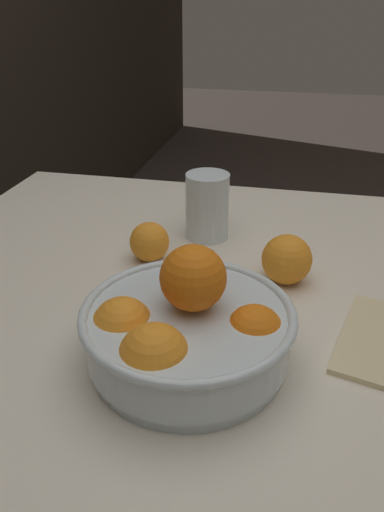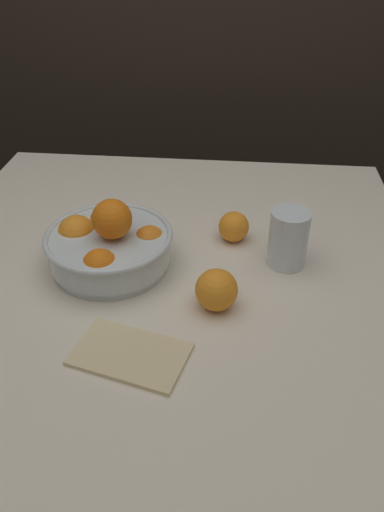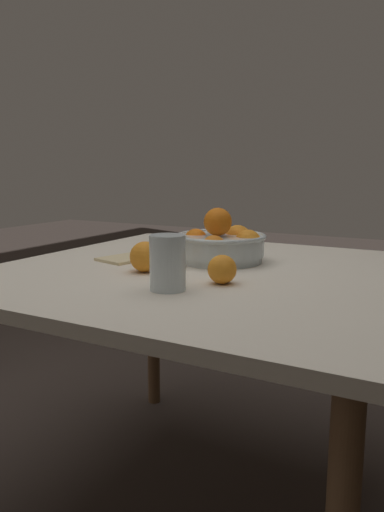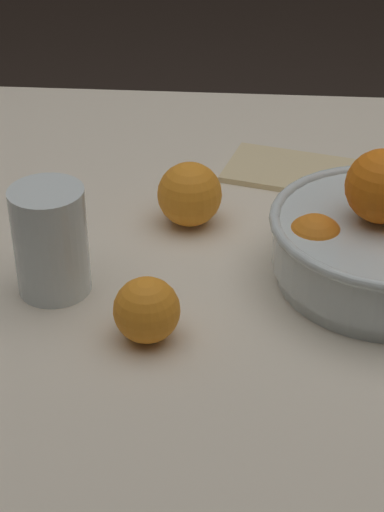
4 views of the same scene
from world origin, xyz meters
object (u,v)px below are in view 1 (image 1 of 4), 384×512
Objects in this scene: fruit_bowl at (185,329)px; orange_loose_near_bowl at (149,242)px; orange_loose_front at (287,259)px; juice_glass at (207,209)px.

fruit_bowl is 0.28m from orange_loose_near_bowl.
orange_loose_front reaches higher than orange_loose_near_bowl.
fruit_bowl is 3.27× the size of orange_loose_front.
orange_loose_near_bowl is 0.86× the size of orange_loose_front.
orange_loose_front is at bearing -96.11° from orange_loose_near_bowl.
juice_glass is (0.37, 0.04, 0.01)m from fruit_bowl.
orange_loose_near_bowl is at bearing 83.89° from orange_loose_front.
fruit_bowl reaches higher than orange_loose_front.
orange_loose_front is at bearing -131.77° from juice_glass.
juice_glass is at bearing -35.09° from orange_loose_near_bowl.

